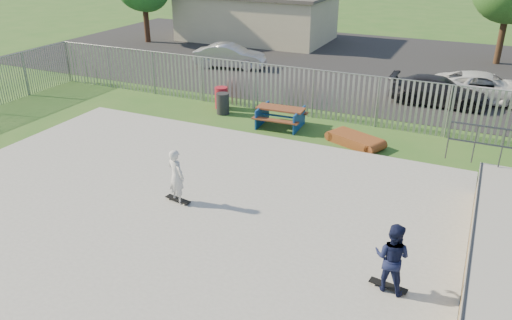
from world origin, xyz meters
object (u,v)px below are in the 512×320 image
at_px(trash_bin_red, 221,98).
at_px(trash_bin_grey, 223,104).
at_px(car_silver, 230,56).
at_px(skater_white, 176,176).
at_px(skater_navy, 392,257).
at_px(car_dark, 438,91).
at_px(funbox, 355,140).
at_px(picnic_table, 280,117).
at_px(car_white, 485,88).

xyz_separation_m(trash_bin_red, trash_bin_grey, (0.40, -0.62, -0.02)).
height_order(car_silver, skater_white, skater_white).
distance_m(trash_bin_red, skater_navy, 12.93).
xyz_separation_m(trash_bin_grey, car_dark, (7.97, 5.06, 0.18)).
bearing_deg(funbox, car_dark, 94.03).
relative_size(funbox, car_silver, 0.50).
distance_m(funbox, trash_bin_red, 6.50).
distance_m(picnic_table, funbox, 3.20).
xyz_separation_m(funbox, car_silver, (-9.25, 8.01, 0.49)).
bearing_deg(trash_bin_grey, skater_navy, -45.13).
relative_size(funbox, skater_navy, 1.27).
bearing_deg(trash_bin_red, funbox, -14.17).
xyz_separation_m(car_silver, car_dark, (11.32, -1.99, -0.05)).
xyz_separation_m(trash_bin_red, car_dark, (8.37, 4.44, 0.16)).
relative_size(car_white, skater_white, 2.95).
distance_m(trash_bin_grey, skater_navy, 12.21).
bearing_deg(car_silver, funbox, -142.34).
bearing_deg(trash_bin_red, skater_navy, -45.81).
height_order(picnic_table, trash_bin_grey, trash_bin_grey).
distance_m(trash_bin_grey, car_silver, 7.80).
bearing_deg(trash_bin_red, car_silver, 114.68).
height_order(funbox, trash_bin_grey, trash_bin_grey).
xyz_separation_m(funbox, trash_bin_grey, (-5.89, 0.97, 0.27)).
relative_size(car_silver, car_white, 0.86).
distance_m(picnic_table, skater_navy, 10.15).
bearing_deg(trash_bin_red, trash_bin_grey, -57.15).
xyz_separation_m(car_white, skater_white, (-7.23, -13.74, 0.27)).
bearing_deg(funbox, trash_bin_red, -171.14).
relative_size(trash_bin_red, car_white, 0.20).
bearing_deg(skater_navy, car_dark, -79.28).
height_order(trash_bin_red, skater_white, skater_white).
relative_size(trash_bin_grey, car_silver, 0.22).
bearing_deg(funbox, car_white, 84.93).
relative_size(funbox, trash_bin_grey, 2.22).
bearing_deg(trash_bin_grey, skater_white, -70.68).
bearing_deg(picnic_table, funbox, -13.61).
distance_m(trash_bin_red, car_white, 11.72).
relative_size(trash_bin_red, skater_white, 0.60).
bearing_deg(car_white, skater_white, 146.75).
height_order(picnic_table, car_silver, car_silver).
xyz_separation_m(picnic_table, skater_white, (-0.17, -6.99, 0.53)).
bearing_deg(skater_navy, car_silver, -44.64).
xyz_separation_m(funbox, skater_white, (-3.31, -6.40, 0.75)).
height_order(skater_navy, skater_white, same).
distance_m(funbox, trash_bin_grey, 5.98).
height_order(trash_bin_red, skater_navy, skater_navy).
bearing_deg(car_dark, car_silver, 79.41).
bearing_deg(trash_bin_grey, car_silver, 115.45).
bearing_deg(skater_navy, car_white, -86.53).
distance_m(funbox, skater_white, 7.25).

